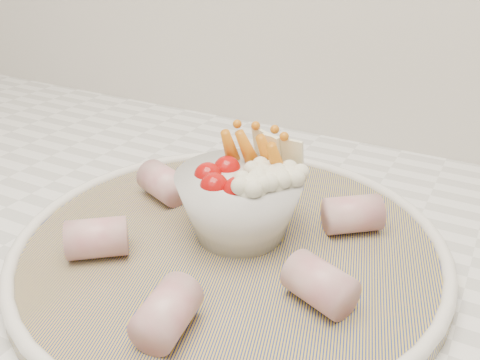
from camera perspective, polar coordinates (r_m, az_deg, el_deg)
The scene contains 3 objects.
serving_platter at distance 0.49m, azimuth -1.09°, elevation -7.02°, with size 0.48×0.48×0.02m.
veggie_bowl at distance 0.48m, azimuth 0.28°, elevation -1.98°, with size 0.12×0.12×0.10m.
cured_meat_rolls at distance 0.48m, azimuth -1.12°, elevation -4.89°, with size 0.26×0.30×0.03m.
Camera 1 is at (0.23, 1.08, 1.21)m, focal length 40.00 mm.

